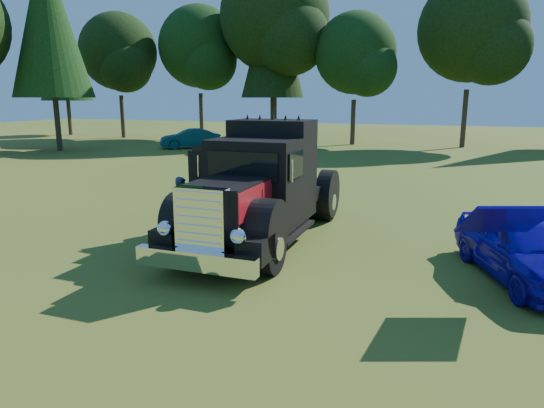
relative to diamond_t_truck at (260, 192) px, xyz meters
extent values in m
plane|color=#325B1A|center=(1.12, -2.72, -1.28)|extent=(120.00, 120.00, 0.00)
cylinder|color=#2D2116|center=(-30.88, 27.28, 0.88)|extent=(0.36, 0.36, 4.32)
cone|color=black|center=(-30.88, 27.28, 6.52)|extent=(4.80, 4.80, 9.00)
cylinder|color=#2D2116|center=(-23.88, 26.28, 0.61)|extent=(0.36, 0.36, 3.78)
sphere|color=black|center=(-23.88, 26.28, 6.28)|extent=(6.72, 6.72, 6.72)
sphere|color=black|center=(-22.62, 25.44, 5.02)|extent=(4.62, 4.62, 4.62)
cylinder|color=#2D2116|center=(-16.88, 28.28, 0.70)|extent=(0.36, 0.36, 3.96)
sphere|color=black|center=(-16.88, 28.28, 6.64)|extent=(7.04, 7.04, 7.04)
sphere|color=black|center=(-15.56, 27.40, 5.32)|extent=(4.84, 4.84, 4.84)
cylinder|color=#2D2116|center=(-9.88, 27.78, 1.06)|extent=(0.36, 0.36, 4.68)
cone|color=black|center=(-9.88, 27.78, 7.17)|extent=(5.20, 5.20, 9.75)
cylinder|color=#2D2116|center=(-2.88, 26.78, 0.43)|extent=(0.36, 0.36, 3.42)
sphere|color=black|center=(-2.88, 26.78, 5.56)|extent=(6.08, 6.08, 6.08)
sphere|color=black|center=(-1.74, 26.02, 4.42)|extent=(4.18, 4.18, 4.18)
cylinder|color=#2D2116|center=(5.12, 27.28, 0.79)|extent=(0.36, 0.36, 4.14)
sphere|color=black|center=(5.12, 27.28, 7.00)|extent=(7.36, 7.36, 7.36)
sphere|color=black|center=(6.50, 26.36, 5.62)|extent=(5.06, 5.06, 5.06)
cylinder|color=#2D2116|center=(-20.88, 15.28, 1.06)|extent=(0.36, 0.36, 4.68)
cone|color=black|center=(-20.88, 15.28, 7.17)|extent=(5.20, 5.20, 9.75)
cylinder|color=#2D2116|center=(-9.67, 27.70, 1.20)|extent=(0.36, 0.36, 4.95)
sphere|color=black|center=(-9.67, 27.70, 8.62)|extent=(8.80, 8.80, 8.80)
sphere|color=black|center=(-8.02, 26.60, 6.97)|extent=(6.05, 6.05, 6.05)
cylinder|color=black|center=(-1.04, -2.08, -0.73)|extent=(0.32, 1.10, 1.10)
cylinder|color=black|center=(1.06, -2.08, -0.73)|extent=(0.32, 1.10, 1.10)
cylinder|color=black|center=(-1.04, 2.72, -0.73)|extent=(0.32, 1.10, 1.10)
cylinder|color=black|center=(1.06, 2.72, -0.73)|extent=(0.32, 1.10, 1.10)
cylinder|color=black|center=(-0.71, 2.72, -0.73)|extent=(0.32, 1.10, 1.10)
cylinder|color=black|center=(0.73, 2.72, -0.73)|extent=(0.32, 1.10, 1.10)
cube|color=black|center=(0.01, 0.52, -0.66)|extent=(1.60, 6.40, 0.28)
cube|color=white|center=(0.01, -3.33, -0.73)|extent=(2.50, 0.22, 0.36)
cube|color=white|center=(0.01, -3.03, -0.03)|extent=(1.05, 0.30, 1.30)
cube|color=black|center=(0.01, -1.98, 0.02)|extent=(1.35, 1.80, 1.10)
cube|color=maroon|center=(-0.68, -1.98, 0.22)|extent=(0.02, 1.80, 0.60)
cube|color=maroon|center=(0.70, -1.98, 0.22)|extent=(0.02, 1.80, 0.60)
cylinder|color=black|center=(-0.94, -2.08, -0.33)|extent=(0.55, 1.24, 1.24)
cylinder|color=black|center=(0.96, -2.08, -0.33)|extent=(0.55, 1.24, 1.24)
sphere|color=white|center=(-0.77, -3.10, -0.23)|extent=(0.32, 0.32, 0.32)
sphere|color=white|center=(0.79, -3.10, -0.23)|extent=(0.32, 0.32, 0.32)
cube|color=black|center=(0.01, -0.43, 0.27)|extent=(2.05, 1.30, 2.10)
cube|color=black|center=(0.01, -1.10, 0.77)|extent=(1.70, 0.05, 0.65)
cube|color=black|center=(0.01, 0.87, 0.47)|extent=(2.05, 1.30, 2.50)
cube|color=black|center=(0.01, 2.52, -0.33)|extent=(2.00, 2.00, 0.35)
cube|color=black|center=(-1.57, 0.17, 0.17)|extent=(1.10, 0.17, 1.50)
cube|color=maroon|center=(-1.57, 0.22, 0.02)|extent=(0.85, 0.11, 0.75)
imported|color=#0708A1|center=(5.87, -0.62, -0.61)|extent=(2.83, 4.21, 1.33)
cube|color=#0708A1|center=(5.28, -2.22, 0.27)|extent=(1.54, 1.32, 0.67)
imported|color=#202F4B|center=(-2.04, -0.31, -0.49)|extent=(0.55, 0.67, 1.58)
imported|color=#20204A|center=(-1.76, 0.85, -0.35)|extent=(1.14, 1.08, 1.86)
imported|color=#0B4440|center=(-13.29, 19.87, -0.58)|extent=(4.21, 3.78, 1.39)
camera|label=1|loc=(4.35, -10.95, 2.27)|focal=32.00mm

